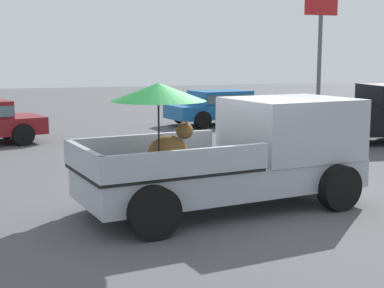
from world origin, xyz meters
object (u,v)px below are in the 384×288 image
Objects in this scene: parked_sedan_far at (221,106)px; pickup_truck_main at (244,152)px; pickup_truck_red at (365,115)px; motel_sign at (320,31)px.

pickup_truck_main is at bearing -118.46° from parked_sedan_far.
pickup_truck_main reaches higher than parked_sedan_far.
pickup_truck_red is 5.74m from motel_sign.
parked_sedan_far is at bearing 121.97° from pickup_truck_red.
pickup_truck_red is (6.68, 5.51, -0.12)m from pickup_truck_main.
pickup_truck_main is 1.03× the size of motel_sign.
parked_sedan_far is 4.77m from motel_sign.
pickup_truck_red reaches higher than parked_sedan_far.
motel_sign is (1.39, 4.86, 2.72)m from pickup_truck_red.
parked_sedan_far is at bearing 163.49° from motel_sign.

